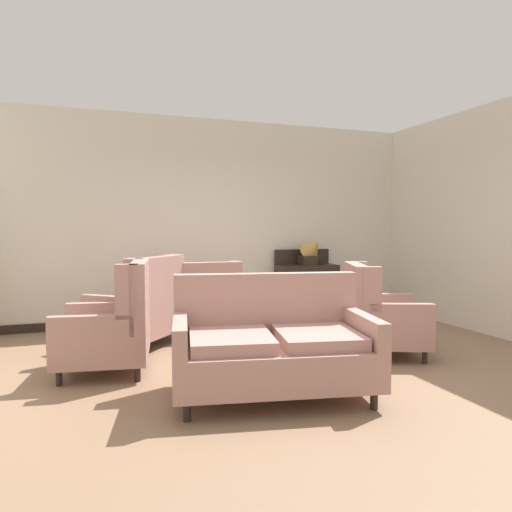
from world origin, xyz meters
The scene contains 13 objects.
ground centered at (0.00, 0.00, 0.00)m, with size 8.95×8.95×0.00m, color #896B51.
wall_back centered at (0.00, 2.70, 1.50)m, with size 6.55×0.08×3.01m, color silver.
wall_right centered at (3.20, 0.81, 1.50)m, with size 0.08×3.79×3.01m, color silver.
baseboard_back centered at (0.00, 2.65, 0.06)m, with size 6.39×0.03×0.12m, color black.
coffee_table centered at (-0.16, 0.49, 0.38)m, with size 0.82×0.82×0.47m.
porcelain_vase centered at (-0.22, 0.55, 0.61)m, with size 0.19×0.19×0.32m.
settee centered at (-0.31, -0.60, 0.41)m, with size 1.76×1.18×0.99m.
armchair_foreground_right centered at (1.24, 0.19, 0.43)m, with size 1.05×1.07×1.00m.
armchair_beside_settee centered at (-1.54, 0.51, 0.45)m, with size 0.96×0.96×1.08m.
armchair_near_sideboard centered at (-0.30, 1.87, 0.41)m, with size 0.88×0.90×0.96m.
armchair_back_corner centered at (-1.16, 1.47, 0.44)m, with size 1.21×1.21×1.07m.
sideboard centered at (1.44, 2.41, 0.48)m, with size 0.93×0.41×1.06m.
gramophone centered at (1.49, 2.32, 1.06)m, with size 0.39×0.47×0.49m.
Camera 1 is at (-1.73, -4.19, 1.40)m, focal length 32.99 mm.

